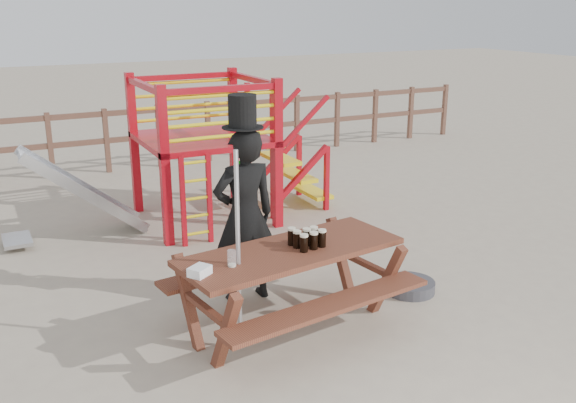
% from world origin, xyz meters
% --- Properties ---
extents(ground, '(60.00, 60.00, 0.00)m').
position_xyz_m(ground, '(0.00, 0.00, 0.00)').
color(ground, tan).
rests_on(ground, ground).
extents(back_fence, '(15.09, 0.09, 1.20)m').
position_xyz_m(back_fence, '(0.00, 7.00, 0.74)').
color(back_fence, brown).
rests_on(back_fence, ground).
extents(playground_fort, '(4.71, 1.84, 2.10)m').
position_xyz_m(playground_fort, '(0.12, 3.58, 1.07)').
color(playground_fort, '#AA0B16').
rests_on(playground_fort, ground).
extents(picnic_table, '(2.35, 1.78, 0.84)m').
position_xyz_m(picnic_table, '(-0.20, 0.03, 0.53)').
color(picnic_table, brown).
rests_on(picnic_table, ground).
extents(man_with_hat, '(0.68, 0.45, 2.20)m').
position_xyz_m(man_with_hat, '(-0.32, 0.87, 0.99)').
color(man_with_hat, black).
rests_on(man_with_hat, ground).
extents(metal_pole, '(0.04, 0.04, 1.88)m').
position_xyz_m(metal_pole, '(-0.79, -0.08, 0.94)').
color(metal_pole, '#B2B2B7').
rests_on(metal_pole, ground).
extents(parasol_base, '(0.55, 0.55, 0.23)m').
position_xyz_m(parasol_base, '(1.36, 0.19, 0.06)').
color(parasol_base, '#38373D').
rests_on(parasol_base, ground).
extents(paper_bag, '(0.23, 0.22, 0.08)m').
position_xyz_m(paper_bag, '(-1.18, -0.16, 0.88)').
color(paper_bag, white).
rests_on(paper_bag, picnic_table).
extents(stout_pints, '(0.31, 0.29, 0.17)m').
position_xyz_m(stout_pints, '(-0.04, 0.01, 0.92)').
color(stout_pints, black).
rests_on(stout_pints, picnic_table).
extents(empty_glasses, '(0.08, 0.08, 0.15)m').
position_xyz_m(empty_glasses, '(-0.86, -0.10, 0.91)').
color(empty_glasses, silver).
rests_on(empty_glasses, picnic_table).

